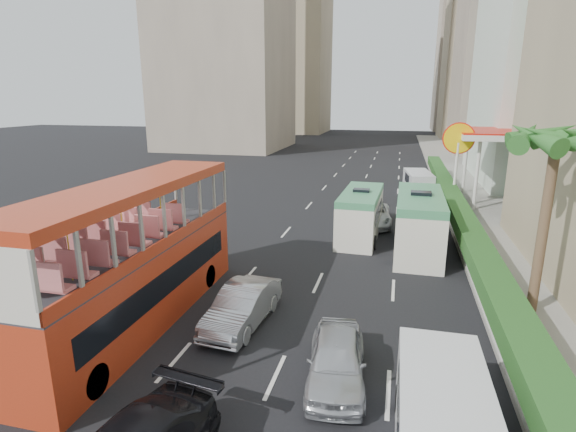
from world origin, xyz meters
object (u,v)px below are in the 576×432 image
(minibus_near, at_px, (360,215))
(palm_tree, at_px, (543,227))
(shell_station, at_px, (499,168))
(panel_van_far, at_px, (418,183))
(double_decker_bus, at_px, (134,256))
(van_asset, at_px, (372,225))
(car_silver_lane_a, at_px, (243,324))
(car_silver_lane_b, at_px, (336,381))
(panel_van_near, at_px, (443,426))
(minibus_far, at_px, (419,223))

(minibus_near, xyz_separation_m, palm_tree, (7.04, -8.11, 2.04))
(palm_tree, bearing_deg, shell_station, 83.40)
(minibus_near, bearing_deg, panel_van_far, 76.68)
(double_decker_bus, relative_size, panel_van_far, 2.37)
(minibus_near, bearing_deg, van_asset, 80.74)
(car_silver_lane_a, xyz_separation_m, palm_tree, (10.16, 3.26, 3.38))
(car_silver_lane_b, distance_m, panel_van_near, 3.68)
(car_silver_lane_a, xyz_separation_m, minibus_near, (3.12, 11.38, 1.34))
(car_silver_lane_b, height_order, shell_station, shell_station)
(minibus_near, distance_m, panel_van_near, 16.59)
(panel_van_near, relative_size, shell_station, 0.60)
(car_silver_lane_b, relative_size, panel_van_far, 0.86)
(panel_van_far, xyz_separation_m, shell_station, (5.63, -2.29, 1.82))
(minibus_near, relative_size, panel_van_far, 1.30)
(panel_van_near, bearing_deg, shell_station, 77.21)
(double_decker_bus, distance_m, car_silver_lane_a, 4.50)
(car_silver_lane_b, xyz_separation_m, panel_van_near, (2.63, -2.39, 0.96))
(minibus_far, distance_m, shell_station, 14.06)
(double_decker_bus, height_order, panel_van_far, double_decker_bus)
(panel_van_far, xyz_separation_m, palm_tree, (3.43, -21.29, 2.45))
(panel_van_far, bearing_deg, van_asset, -114.08)
(minibus_far, xyz_separation_m, panel_van_near, (0.06, -14.55, -0.55))
(minibus_far, bearing_deg, shell_station, 64.82)
(double_decker_bus, distance_m, panel_van_near, 10.91)
(double_decker_bus, relative_size, van_asset, 2.35)
(van_asset, bearing_deg, minibus_near, -106.12)
(car_silver_lane_a, distance_m, car_silver_lane_b, 4.46)
(car_silver_lane_b, relative_size, shell_station, 0.50)
(van_asset, relative_size, minibus_near, 0.77)
(car_silver_lane_a, relative_size, minibus_near, 0.70)
(car_silver_lane_b, bearing_deg, minibus_far, 72.15)
(van_asset, relative_size, panel_van_far, 1.01)
(panel_van_far, height_order, shell_station, shell_station)
(double_decker_bus, distance_m, car_silver_lane_b, 7.95)
(minibus_far, distance_m, palm_tree, 7.72)
(double_decker_bus, relative_size, minibus_near, 1.82)
(palm_tree, bearing_deg, panel_van_far, 99.14)
(double_decker_bus, height_order, van_asset, double_decker_bus)
(car_silver_lane_b, height_order, minibus_near, minibus_near)
(van_asset, bearing_deg, panel_van_far, 68.74)
(palm_tree, bearing_deg, double_decker_bus, -163.84)
(minibus_near, distance_m, panel_van_far, 13.67)
(van_asset, distance_m, panel_van_near, 19.30)
(van_asset, bearing_deg, car_silver_lane_a, -109.36)
(car_silver_lane_a, bearing_deg, van_asset, 80.31)
(panel_van_far, bearing_deg, shell_station, -29.77)
(minibus_far, bearing_deg, panel_van_far, 88.81)
(car_silver_lane_a, bearing_deg, minibus_far, 61.88)
(minibus_near, relative_size, panel_van_near, 1.26)
(panel_van_far, relative_size, palm_tree, 0.72)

